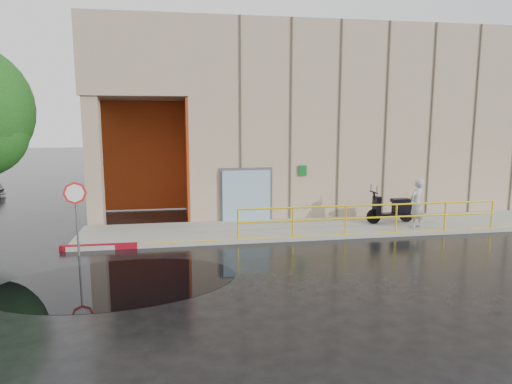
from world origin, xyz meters
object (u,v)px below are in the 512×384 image
Objects in this scene: scooter at (391,201)px; red_curb at (99,247)px; person at (417,203)px; stop_sign at (75,201)px.

red_curb is (-10.68, -1.44, -0.93)m from scooter.
red_curb is at bearing -174.87° from scooter.
red_curb is at bearing -24.57° from person.
scooter is at bearing -87.92° from person.
person is 11.27m from red_curb.
person is 0.80× the size of stop_sign.
scooter is at bearing 7.68° from red_curb.
stop_sign reaches higher than scooter.
red_curb is (-11.21, -0.49, -0.98)m from person.
scooter reaches higher than red_curb.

